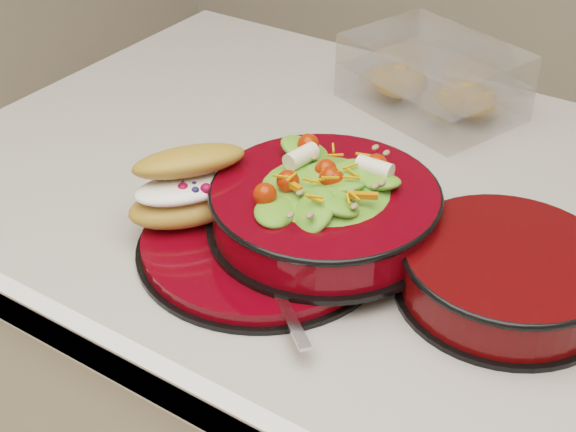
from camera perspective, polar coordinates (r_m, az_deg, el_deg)
The scene contains 6 objects.
dinner_plate at distance 0.86m, azimuth -1.83°, elevation -1.88°, with size 0.27×0.27×0.02m.
salad_bowl at distance 0.84m, azimuth 2.66°, elevation 1.23°, with size 0.25×0.25×0.10m.
croissant at distance 0.87m, azimuth -7.03°, elevation 2.04°, with size 0.13×0.16×0.08m.
fork at distance 0.78m, azimuth -0.77°, elevation -5.38°, with size 0.13×0.11×0.00m.
pastry_box at distance 1.15m, azimuth 10.25°, elevation 9.59°, with size 0.27×0.23×0.09m.
extra_bowl at distance 0.82m, azimuth 15.24°, elevation -3.85°, with size 0.22×0.22×0.05m.
Camera 1 is at (0.28, -0.73, 1.42)m, focal length 50.00 mm.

